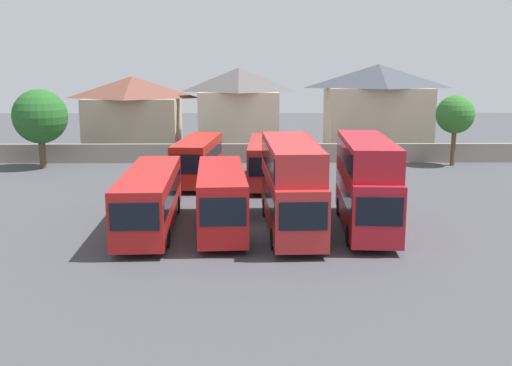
{
  "coord_description": "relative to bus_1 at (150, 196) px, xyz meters",
  "views": [
    {
      "loc": [
        -0.44,
        -31.98,
        8.86
      ],
      "look_at": [
        0.0,
        3.0,
        2.09
      ],
      "focal_mm": 41.63,
      "sensor_mm": 36.0,
      "label": 1
    }
  ],
  "objects": [
    {
      "name": "house_terrace_centre",
      "position": [
        4.5,
        30.06,
        2.68
      ],
      "size": [
        8.55,
        6.72,
        8.95
      ],
      "color": "beige",
      "rests_on": "ground"
    },
    {
      "name": "house_terrace_left",
      "position": [
        -6.74,
        30.93,
        2.23
      ],
      "size": [
        10.04,
        7.05,
        8.06
      ],
      "color": "tan",
      "rests_on": "ground"
    },
    {
      "name": "bus_2",
      "position": [
        3.97,
        -0.33,
        0.08
      ],
      "size": [
        3.1,
        10.26,
        3.43
      ],
      "rotation": [
        0.0,
        0.0,
        -1.51
      ],
      "color": "#B21717",
      "rests_on": "ground"
    },
    {
      "name": "ground",
      "position": [
        5.94,
        17.67,
        -1.88
      ],
      "size": [
        140.0,
        140.0,
        0.0
      ],
      "primitive_type": "plane",
      "color": "#424247"
    },
    {
      "name": "house_terrace_right",
      "position": [
        19.15,
        30.73,
        2.86
      ],
      "size": [
        11.18,
        6.65,
        9.3
      ],
      "color": "#C6B293",
      "rests_on": "ground"
    },
    {
      "name": "bus_4",
      "position": [
        11.99,
        -0.19,
        0.97
      ],
      "size": [
        3.21,
        10.41,
        5.06
      ],
      "rotation": [
        0.0,
        0.0,
        -1.64
      ],
      "color": "#AF1A26",
      "rests_on": "ground"
    },
    {
      "name": "bus_7",
      "position": [
        9.26,
        13.58,
        0.11
      ],
      "size": [
        2.73,
        10.92,
        3.49
      ],
      "rotation": [
        0.0,
        0.0,
        -1.56
      ],
      "color": "red",
      "rests_on": "ground"
    },
    {
      "name": "tree_left_of_lot",
      "position": [
        -13.07,
        20.82,
        2.76
      ],
      "size": [
        4.83,
        4.83,
        7.08
      ],
      "color": "brown",
      "rests_on": "ground"
    },
    {
      "name": "bus_1",
      "position": [
        0.0,
        0.0,
        0.0
      ],
      "size": [
        3.08,
        11.87,
        3.28
      ],
      "rotation": [
        0.0,
        0.0,
        -1.53
      ],
      "color": "#AF1A19",
      "rests_on": "ground"
    },
    {
      "name": "tree_behind_wall",
      "position": [
        24.4,
        21.82,
        2.8
      ],
      "size": [
        3.48,
        3.48,
        6.47
      ],
      "color": "brown",
      "rests_on": "ground"
    },
    {
      "name": "bus_6",
      "position": [
        6.8,
        13.43,
        0.03
      ],
      "size": [
        2.92,
        11.41,
        3.34
      ],
      "rotation": [
        0.0,
        0.0,
        -1.61
      ],
      "color": "#AE2624",
      "rests_on": "ground"
    },
    {
      "name": "bus_3",
      "position": [
        7.8,
        -0.46,
        0.91
      ],
      "size": [
        2.96,
        10.94,
        4.96
      ],
      "rotation": [
        0.0,
        0.0,
        -1.54
      ],
      "color": "#B32728",
      "rests_on": "ground"
    },
    {
      "name": "depot_boundary_wall",
      "position": [
        5.94,
        23.82,
        -0.98
      ],
      "size": [
        56.0,
        0.5,
        1.8
      ],
      "primitive_type": "cube",
      "color": "gray",
      "rests_on": "ground"
    },
    {
      "name": "bus_5",
      "position": [
        1.51,
        13.93,
        0.08
      ],
      "size": [
        3.34,
        10.65,
        3.43
      ],
      "rotation": [
        0.0,
        0.0,
        -1.65
      ],
      "color": "red",
      "rests_on": "ground"
    }
  ]
}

